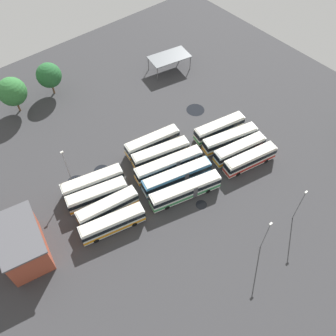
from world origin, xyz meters
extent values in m
plane|color=#333335|center=(0.00, 0.00, 0.00)|extent=(108.74, 108.74, 0.00)
cube|color=silver|center=(-15.13, -0.88, 1.83)|extent=(11.86, 4.50, 3.06)
cube|color=beige|center=(-15.13, -0.88, 3.43)|extent=(11.37, 4.23, 0.14)
cube|color=black|center=(-15.13, -0.88, 2.32)|extent=(11.92, 4.55, 0.98)
cube|color=#2D8C4C|center=(-15.13, -0.88, 0.97)|extent=(11.92, 4.55, 0.61)
cube|color=black|center=(-9.41, -1.93, 2.42)|extent=(0.42, 1.97, 1.13)
cylinder|color=black|center=(-11.39, -0.43, 0.50)|extent=(1.04, 0.48, 1.00)
cylinder|color=black|center=(-11.80, -2.63, 0.50)|extent=(1.04, 0.48, 1.00)
cylinder|color=black|center=(-18.47, 0.88, 0.50)|extent=(1.04, 0.48, 1.00)
cylinder|color=black|center=(-18.87, -1.32, 0.50)|extent=(1.04, 0.48, 1.00)
cube|color=silver|center=(-14.60, 2.84, 1.83)|extent=(12.34, 5.21, 3.06)
cube|color=beige|center=(-14.60, 2.84, 3.43)|extent=(11.82, 4.91, 0.14)
cube|color=black|center=(-14.60, 2.84, 2.32)|extent=(12.40, 5.26, 0.98)
cube|color=orange|center=(-14.60, 2.84, 0.97)|extent=(12.40, 5.26, 0.61)
cube|color=black|center=(-8.70, 1.41, 2.42)|extent=(0.53, 1.95, 1.13)
cylinder|color=black|center=(-10.69, 3.04, 0.50)|extent=(1.04, 0.53, 1.00)
cylinder|color=black|center=(-11.21, 0.87, 0.50)|extent=(1.04, 0.53, 1.00)
cylinder|color=black|center=(-17.98, 4.80, 0.50)|extent=(1.04, 0.53, 1.00)
cylinder|color=black|center=(-18.51, 2.63, 0.50)|extent=(1.04, 0.53, 1.00)
cube|color=silver|center=(-14.01, 6.17, 1.83)|extent=(11.70, 4.45, 3.06)
cube|color=beige|center=(-14.01, 6.17, 3.43)|extent=(11.22, 4.18, 0.14)
cube|color=black|center=(-14.01, 6.17, 2.32)|extent=(11.77, 4.50, 0.98)
cube|color=orange|center=(-14.01, 6.17, 0.97)|extent=(11.77, 4.50, 0.61)
cube|color=black|center=(-8.37, 5.14, 2.42)|extent=(0.42, 1.97, 1.13)
cylinder|color=black|center=(-10.32, 6.63, 0.50)|extent=(1.04, 0.48, 1.00)
cylinder|color=black|center=(-10.72, 4.43, 0.50)|extent=(1.04, 0.48, 1.00)
cylinder|color=black|center=(-17.30, 7.91, 0.50)|extent=(1.04, 0.48, 1.00)
cylinder|color=black|center=(-17.71, 5.72, 0.50)|extent=(1.04, 0.48, 1.00)
cube|color=silver|center=(-13.69, 9.40, 1.83)|extent=(11.70, 4.52, 3.06)
cube|color=beige|center=(-13.69, 9.40, 3.43)|extent=(11.21, 4.25, 0.14)
cube|color=black|center=(-13.69, 9.40, 2.32)|extent=(11.76, 4.57, 0.98)
cube|color=red|center=(-13.69, 9.40, 0.97)|extent=(11.76, 4.57, 0.61)
cube|color=black|center=(-8.05, 8.33, 2.42)|extent=(0.43, 1.97, 1.13)
cylinder|color=black|center=(-9.99, 9.84, 0.50)|extent=(1.04, 0.48, 1.00)
cylinder|color=black|center=(-10.41, 7.64, 0.50)|extent=(1.04, 0.48, 1.00)
cylinder|color=black|center=(-16.96, 11.16, 0.50)|extent=(1.04, 0.48, 1.00)
cylinder|color=black|center=(-17.38, 8.97, 0.50)|extent=(1.04, 0.48, 1.00)
cube|color=silver|center=(-1.35, -6.85, 1.83)|extent=(12.10, 4.28, 3.06)
cube|color=beige|center=(-1.35, -6.85, 3.43)|extent=(11.60, 4.01, 0.14)
cube|color=black|center=(-1.35, -6.85, 2.32)|extent=(12.17, 4.32, 0.98)
cube|color=orange|center=(-1.35, -6.85, 0.97)|extent=(12.17, 4.32, 0.61)
cube|color=black|center=(4.52, -7.79, 2.42)|extent=(0.37, 1.97, 1.13)
cylinder|color=black|center=(2.46, -6.33, 0.50)|extent=(1.03, 0.45, 1.00)
cylinder|color=black|center=(2.10, -8.54, 0.50)|extent=(1.03, 0.45, 1.00)
cylinder|color=black|center=(-4.81, -5.17, 0.50)|extent=(1.03, 0.45, 1.00)
cylinder|color=black|center=(-5.16, -7.37, 0.50)|extent=(1.03, 0.45, 1.00)
cube|color=silver|center=(-0.72, -3.31, 1.83)|extent=(12.24, 5.15, 3.06)
cube|color=beige|center=(-0.72, -3.31, 3.43)|extent=(11.73, 4.85, 0.14)
cube|color=black|center=(-0.72, -3.31, 2.32)|extent=(12.30, 5.20, 0.98)
cube|color=orange|center=(-0.72, -3.31, 0.97)|extent=(12.30, 5.20, 0.61)
cube|color=black|center=(5.12, -4.70, 2.42)|extent=(0.52, 1.95, 1.13)
cylinder|color=black|center=(3.15, -3.08, 0.50)|extent=(1.04, 0.52, 1.00)
cylinder|color=black|center=(2.64, -5.26, 0.50)|extent=(1.04, 0.52, 1.00)
cylinder|color=black|center=(-4.08, -1.36, 0.50)|extent=(1.04, 0.52, 1.00)
cylinder|color=black|center=(-4.60, -3.53, 0.50)|extent=(1.04, 0.52, 1.00)
cube|color=silver|center=(-0.05, 0.08, 1.83)|extent=(14.22, 5.43, 3.06)
cube|color=beige|center=(-0.05, 0.08, 3.43)|extent=(13.63, 5.12, 0.14)
cube|color=black|center=(-0.05, 0.08, 2.32)|extent=(14.30, 5.48, 0.98)
cube|color=orange|center=(-0.05, 0.08, 0.97)|extent=(14.30, 5.48, 0.61)
cube|color=black|center=(6.81, -1.45, 2.42)|extent=(0.49, 1.96, 1.13)
cube|color=#47474C|center=(-1.56, 0.42, 1.83)|extent=(1.42, 2.61, 2.94)
cylinder|color=black|center=(4.44, 0.22, 0.50)|extent=(1.04, 0.51, 1.00)
cylinder|color=black|center=(3.95, -1.96, 0.50)|extent=(1.04, 0.51, 1.00)
cylinder|color=black|center=(-4.05, 2.12, 0.50)|extent=(1.04, 0.51, 1.00)
cylinder|color=black|center=(-4.54, -0.06, 0.50)|extent=(1.04, 0.51, 1.00)
cube|color=teal|center=(0.58, 3.37, 1.83)|extent=(14.21, 5.58, 3.06)
cube|color=beige|center=(0.58, 3.37, 3.43)|extent=(13.62, 5.26, 0.14)
cube|color=black|center=(0.58, 3.37, 2.32)|extent=(14.29, 5.63, 0.98)
cube|color=silver|center=(0.58, 3.37, 0.97)|extent=(14.29, 5.63, 0.61)
cube|color=black|center=(7.42, 1.76, 2.42)|extent=(0.52, 1.95, 1.13)
cube|color=#47474C|center=(-0.93, 3.73, 1.83)|extent=(1.44, 2.62, 2.94)
cylinder|color=black|center=(5.06, 3.46, 0.50)|extent=(1.04, 0.52, 1.00)
cylinder|color=black|center=(4.55, 1.29, 0.50)|extent=(1.04, 0.52, 1.00)
cylinder|color=black|center=(-3.40, 5.46, 0.50)|extent=(1.04, 0.52, 1.00)
cylinder|color=black|center=(-3.91, 3.28, 0.50)|extent=(1.04, 0.52, 1.00)
cube|color=silver|center=(1.44, 6.87, 1.83)|extent=(14.19, 5.82, 3.06)
cube|color=beige|center=(1.44, 6.87, 3.43)|extent=(13.60, 5.49, 0.14)
cube|color=black|center=(1.44, 6.87, 2.32)|extent=(14.27, 5.87, 0.98)
cube|color=#2D8C4C|center=(1.44, 6.87, 0.97)|extent=(14.27, 5.87, 0.61)
cube|color=black|center=(8.25, 5.13, 2.42)|extent=(0.55, 1.94, 1.13)
cube|color=#47474C|center=(-0.05, 7.25, 1.83)|extent=(1.48, 2.62, 2.94)
cylinder|color=black|center=(5.93, 6.87, 0.50)|extent=(1.04, 0.54, 1.00)
cylinder|color=black|center=(5.38, 4.71, 0.50)|extent=(1.04, 0.54, 1.00)
cylinder|color=black|center=(-2.50, 9.02, 0.50)|extent=(1.04, 0.54, 1.00)
cylinder|color=black|center=(-3.05, 6.86, 0.50)|extent=(1.04, 0.54, 1.00)
cube|color=silver|center=(13.97, -5.89, 1.83)|extent=(12.10, 5.08, 3.06)
cube|color=beige|center=(13.97, -5.89, 3.43)|extent=(11.60, 4.79, 0.14)
cube|color=black|center=(13.97, -5.89, 2.32)|extent=(12.17, 5.13, 0.98)
cube|color=orange|center=(13.97, -5.89, 0.97)|extent=(12.17, 5.13, 0.61)
cube|color=black|center=(19.76, -7.25, 2.42)|extent=(0.51, 1.95, 1.13)
cylinder|color=black|center=(17.81, -5.64, 0.50)|extent=(1.04, 0.52, 1.00)
cylinder|color=black|center=(17.30, -7.82, 0.50)|extent=(1.04, 0.52, 1.00)
cylinder|color=black|center=(10.65, -3.96, 0.50)|extent=(1.04, 0.52, 1.00)
cylinder|color=black|center=(10.14, -6.13, 0.50)|extent=(1.04, 0.52, 1.00)
cube|color=silver|center=(14.89, -2.85, 1.83)|extent=(11.56, 5.07, 3.06)
cube|color=beige|center=(14.89, -2.85, 3.43)|extent=(11.08, 4.77, 0.14)
cube|color=black|center=(14.89, -2.85, 2.32)|extent=(11.63, 5.11, 0.98)
cube|color=orange|center=(14.89, -2.85, 0.97)|extent=(11.63, 5.11, 0.61)
cube|color=black|center=(20.39, -4.21, 2.42)|extent=(0.53, 1.95, 1.13)
cylinder|color=black|center=(18.56, -2.61, 0.50)|extent=(1.04, 0.53, 1.00)
cylinder|color=black|center=(18.02, -4.78, 0.50)|extent=(1.04, 0.53, 1.00)
cylinder|color=black|center=(11.75, -0.93, 0.50)|extent=(1.04, 0.53, 1.00)
cylinder|color=black|center=(11.21, -3.10, 0.50)|extent=(1.04, 0.53, 1.00)
cube|color=silver|center=(14.84, 0.65, 1.83)|extent=(11.73, 3.99, 3.06)
cube|color=beige|center=(14.84, 0.65, 3.43)|extent=(11.25, 3.73, 0.14)
cube|color=black|center=(14.84, 0.65, 2.32)|extent=(11.79, 4.03, 0.98)
cube|color=orange|center=(14.84, 0.65, 0.97)|extent=(11.79, 4.03, 0.61)
cube|color=black|center=(20.55, -0.14, 2.42)|extent=(0.33, 1.98, 1.13)
cylinder|color=black|center=(18.53, 1.27, 0.50)|extent=(1.03, 0.43, 1.00)
cylinder|color=black|center=(18.22, -0.94, 0.50)|extent=(1.03, 0.43, 1.00)
cylinder|color=black|center=(11.46, 2.25, 0.50)|extent=(1.03, 0.43, 1.00)
cylinder|color=black|center=(11.16, 0.04, 0.50)|extent=(1.03, 0.43, 1.00)
cube|color=silver|center=(16.05, 3.98, 1.83)|extent=(11.96, 4.98, 3.06)
cube|color=beige|center=(16.05, 3.98, 3.43)|extent=(11.46, 4.68, 0.14)
cube|color=black|center=(16.05, 3.98, 2.32)|extent=(12.02, 5.03, 0.98)
cube|color=orange|center=(16.05, 3.98, 0.97)|extent=(12.02, 5.03, 0.61)
cube|color=black|center=(21.77, 2.67, 2.42)|extent=(0.50, 1.95, 1.13)
cylinder|color=black|center=(19.84, 4.26, 0.50)|extent=(1.04, 0.52, 1.00)
cylinder|color=black|center=(19.35, 2.08, 0.50)|extent=(1.04, 0.52, 1.00)
cylinder|color=black|center=(12.76, 5.88, 0.50)|extent=(1.04, 0.52, 1.00)
cylinder|color=black|center=(12.27, 3.70, 0.50)|extent=(1.04, 0.52, 1.00)
cube|color=#99422D|center=(30.00, -1.42, 3.25)|extent=(8.25, 11.24, 6.49)
cube|color=#4C4C51|center=(30.00, -1.42, 6.67)|extent=(8.75, 11.92, 0.36)
cube|color=black|center=(29.09, -6.47, 1.10)|extent=(1.78, 0.38, 2.20)
cube|color=slate|center=(-21.60, -25.76, 3.78)|extent=(11.03, 7.29, 0.20)
cylinder|color=#59595B|center=(-16.44, -24.20, 1.84)|extent=(0.20, 0.20, 3.68)
cylinder|color=#59595B|center=(-17.33, -29.06, 1.84)|extent=(0.20, 0.20, 3.68)
cylinder|color=#59595B|center=(-25.88, -22.47, 1.84)|extent=(0.20, 0.20, 3.68)
cylinder|color=#59595B|center=(-26.77, -27.32, 1.84)|extent=(0.20, 0.20, 3.68)
cylinder|color=slate|center=(16.57, -9.77, 4.53)|extent=(0.16, 0.16, 9.06)
cube|color=silver|center=(16.57, -9.77, 9.24)|extent=(0.56, 0.28, 0.20)
cylinder|color=slate|center=(-1.68, 23.28, 4.00)|extent=(0.16, 0.16, 8.00)
cube|color=silver|center=(-1.68, 23.28, 8.18)|extent=(0.56, 0.28, 0.20)
cylinder|color=slate|center=(-10.78, 23.09, 4.06)|extent=(0.16, 0.16, 8.12)
cube|color=silver|center=(-10.78, 23.09, 8.30)|extent=(0.56, 0.28, 0.20)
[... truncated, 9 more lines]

